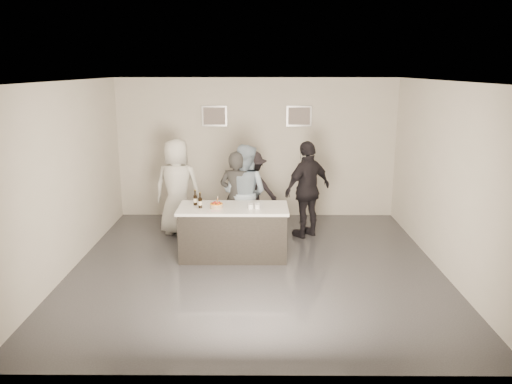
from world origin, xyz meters
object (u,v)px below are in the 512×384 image
bar_counter (233,232)px  person_guest_back (252,190)px  beer_bottle_a (195,198)px  cake (216,206)px  person_guest_left (177,187)px  person_main_blue (244,193)px  person_main_black (236,198)px  beer_bottle_b (200,200)px  person_guest_right (308,189)px

bar_counter → person_guest_back: 1.68m
beer_bottle_a → cake: bearing=-26.7°
cake → person_guest_back: bearing=71.4°
person_guest_left → person_main_blue: bearing=170.5°
person_main_blue → person_main_black: bearing=68.0°
beer_bottle_b → person_main_black: (0.58, 0.79, -0.16)m
person_main_blue → cake: bearing=88.5°
person_main_blue → person_guest_back: 0.79m
beer_bottle_b → person_main_blue: size_ratio=0.14×
person_main_blue → person_guest_back: person_main_blue is taller
person_main_blue → beer_bottle_b: bearing=76.0°
person_main_black → person_guest_left: person_guest_left is taller
person_main_black → person_guest_back: bearing=-89.4°
beer_bottle_b → person_main_black: size_ratio=0.15×
bar_counter → person_guest_right: 1.84m
person_main_black → person_guest_back: size_ratio=1.09×
bar_counter → beer_bottle_a: 0.88m
cake → beer_bottle_a: (-0.38, 0.19, 0.09)m
cake → person_guest_right: size_ratio=0.11×
person_guest_right → beer_bottle_b: bearing=-6.0°
person_main_blue → person_guest_right: person_guest_right is taller
person_main_black → person_guest_back: 0.95m
beer_bottle_a → person_main_black: size_ratio=0.15×
cake → bar_counter: bearing=16.6°
bar_counter → person_guest_left: (-1.15, 1.27, 0.49)m
person_main_blue → person_guest_back: size_ratio=1.16×
beer_bottle_a → person_main_blue: person_main_blue is taller
person_guest_back → beer_bottle_a: bearing=63.6°
beer_bottle_b → person_guest_right: person_guest_right is taller
cake → person_main_blue: bearing=64.6°
person_guest_left → person_guest_right: size_ratio=1.01×
person_guest_right → bar_counter: bearing=1.5°
person_guest_left → person_guest_right: person_guest_left is taller
person_main_blue → person_guest_right: bearing=-143.4°
person_main_black → person_guest_right: bearing=-145.8°
beer_bottle_a → person_guest_left: size_ratio=0.14×
bar_counter → person_main_black: person_main_black is taller
person_guest_right → person_main_black: bearing=-20.9°
beer_bottle_a → person_guest_back: size_ratio=0.16×
person_guest_back → bar_counter: bearing=85.4°
beer_bottle_b → person_guest_left: size_ratio=0.14×
bar_counter → person_guest_back: bearing=79.6°
beer_bottle_b → cake: bearing=-2.6°
person_main_black → person_main_blue: size_ratio=0.94×
beer_bottle_b → person_main_black: 0.99m
bar_counter → person_guest_left: person_guest_left is taller
person_guest_right → person_guest_left: bearing=-41.0°
cake → person_main_blue: (0.44, 0.93, -0.02)m
bar_counter → person_main_black: size_ratio=1.07×
person_guest_right → person_guest_back: (-1.08, 0.50, -0.14)m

